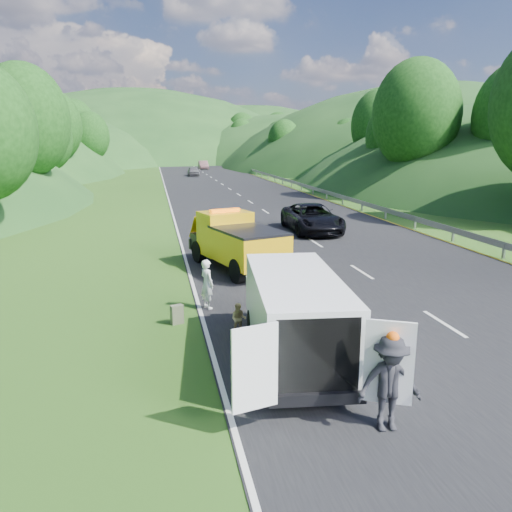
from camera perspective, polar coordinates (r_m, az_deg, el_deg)
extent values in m
plane|color=#38661E|center=(16.16, 7.78, -6.02)|extent=(320.00, 320.00, 0.00)
cube|color=black|center=(55.24, -3.03, 7.65)|extent=(14.00, 200.00, 0.02)
cube|color=gray|center=(68.84, 1.48, 8.74)|extent=(0.06, 140.00, 1.52)
cylinder|color=black|center=(22.06, -6.53, 0.50)|extent=(0.60, 1.01, 0.95)
cylinder|color=black|center=(22.78, -2.32, 0.98)|extent=(0.60, 1.01, 0.95)
cylinder|color=black|center=(18.69, -2.07, -1.73)|extent=(0.60, 1.01, 0.95)
cylinder|color=black|center=(19.54, 2.67, -1.08)|extent=(0.60, 1.01, 0.95)
cube|color=#DFA50B|center=(21.51, -3.54, 2.69)|extent=(2.40, 2.06, 1.81)
cube|color=#DFA50B|center=(19.67, -0.86, 1.03)|extent=(2.96, 3.71, 1.24)
cube|color=black|center=(19.55, -0.87, 2.94)|extent=(2.96, 3.71, 0.10)
cube|color=black|center=(22.62, -4.76, 1.84)|extent=(2.15, 1.65, 0.67)
cube|color=black|center=(23.17, -5.33, 1.62)|extent=(1.96, 0.77, 0.48)
cube|color=#DFA50B|center=(22.81, -5.13, 3.51)|extent=(2.04, 1.28, 1.04)
cube|color=orange|center=(21.35, -3.57, 5.20)|extent=(1.34, 0.62, 0.15)
cube|color=black|center=(22.04, -4.29, 3.82)|extent=(1.75, 0.61, 0.86)
cylinder|color=black|center=(13.71, -0.31, -7.75)|extent=(0.36, 0.79, 0.76)
cylinder|color=black|center=(13.95, 6.76, -7.46)|extent=(0.36, 0.79, 0.76)
cylinder|color=black|center=(10.76, 1.28, -13.87)|extent=(0.36, 0.79, 0.76)
cylinder|color=black|center=(11.08, 10.35, -13.27)|extent=(0.36, 0.79, 0.76)
cube|color=white|center=(11.91, 4.56, -6.45)|extent=(2.46, 5.12, 1.76)
cube|color=white|center=(14.48, 2.75, -4.43)|extent=(1.98, 1.05, 0.95)
cube|color=black|center=(14.08, 2.89, -1.71)|extent=(1.78, 0.51, 0.79)
cube|color=black|center=(9.70, 7.06, -11.21)|extent=(1.62, 0.27, 1.52)
cube|color=white|center=(9.14, -0.12, -12.70)|extent=(0.89, 0.27, 1.62)
cube|color=white|center=(9.67, 14.95, -11.68)|extent=(0.84, 0.45, 1.62)
cube|color=black|center=(10.00, 7.04, -15.90)|extent=(1.91, 0.34, 0.24)
imported|color=silver|center=(16.13, -5.55, -5.99)|extent=(0.63, 0.70, 1.59)
imported|color=tan|center=(13.99, -1.97, -8.99)|extent=(0.52, 0.46, 0.89)
imported|color=black|center=(10.14, 14.70, -18.65)|extent=(1.26, 0.81, 1.84)
cube|color=#62664C|center=(14.86, -9.03, -6.62)|extent=(0.40, 0.31, 0.57)
cylinder|color=black|center=(11.00, 7.89, -15.60)|extent=(0.65, 0.65, 0.20)
imported|color=black|center=(29.48, 6.39, 2.76)|extent=(2.81, 5.84, 1.60)
imported|color=#515055|center=(76.12, -7.15, 9.06)|extent=(1.63, 4.06, 1.38)
imported|color=brown|center=(93.46, -6.03, 9.83)|extent=(1.62, 4.64, 1.53)
imported|color=brown|center=(108.31, -7.72, 10.23)|extent=(1.89, 4.65, 1.35)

